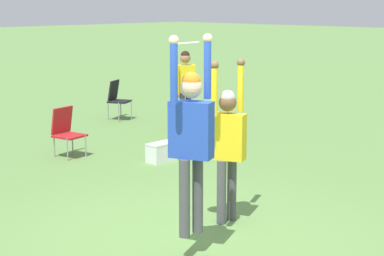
{
  "coord_description": "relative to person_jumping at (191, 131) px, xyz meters",
  "views": [
    {
      "loc": [
        -5.28,
        -5.01,
        2.78
      ],
      "look_at": [
        0.15,
        0.17,
        1.3
      ],
      "focal_mm": 60.0,
      "sensor_mm": 36.0,
      "label": 1
    }
  ],
  "objects": [
    {
      "name": "frisbee",
      "position": [
        0.37,
        0.41,
        0.9
      ],
      "size": [
        0.28,
        0.28,
        0.04
      ],
      "color": "white"
    },
    {
      "name": "cooler_box",
      "position": [
        2.75,
        3.36,
        -1.26
      ],
      "size": [
        0.53,
        0.29,
        0.34
      ],
      "color": "white",
      "rests_on": "ground_plane"
    },
    {
      "name": "person_jumping",
      "position": [
        0.0,
        0.0,
        0.0
      ],
      "size": [
        0.61,
        0.5,
        2.19
      ],
      "rotation": [
        0.0,
        0.0,
        1.96
      ],
      "color": "#4C4C51",
      "rests_on": "ground_plane"
    },
    {
      "name": "camping_chair_2",
      "position": [
        1.83,
        4.91,
        -0.92
      ],
      "size": [
        0.55,
        0.6,
        0.9
      ],
      "rotation": [
        0.0,
        0.0,
        3.33
      ],
      "color": "gray",
      "rests_on": "ground_plane"
    },
    {
      "name": "person_defending",
      "position": [
        1.13,
        0.46,
        -0.32
      ],
      "size": [
        0.6,
        0.49,
        2.08
      ],
      "rotation": [
        0.0,
        0.0,
        -1.19
      ],
      "color": "#4C4C51",
      "rests_on": "ground_plane"
    },
    {
      "name": "ground_plane",
      "position": [
        0.42,
        0.36,
        -1.43
      ],
      "size": [
        120.0,
        120.0,
        0.0
      ],
      "primitive_type": "plane",
      "color": "#608C47"
    },
    {
      "name": "camping_chair_1",
      "position": [
        4.89,
        7.15,
        -0.88
      ],
      "size": [
        0.62,
        0.68,
        0.93
      ],
      "rotation": [
        0.0,
        0.0,
        3.6
      ],
      "color": "gray",
      "rests_on": "ground_plane"
    },
    {
      "name": "person_spectator_near",
      "position": [
        5.01,
        4.97,
        -0.37
      ],
      "size": [
        0.59,
        0.44,
        1.75
      ],
      "rotation": [
        0.0,
        0.0,
        -0.75
      ],
      "color": "#2D2D38",
      "rests_on": "ground_plane"
    }
  ]
}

